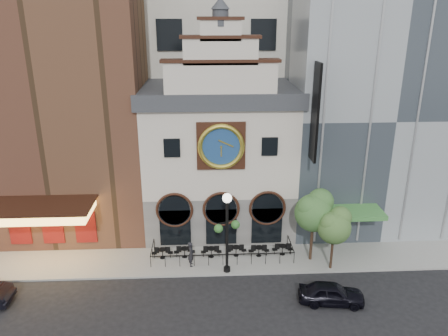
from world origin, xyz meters
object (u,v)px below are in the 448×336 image
at_px(car_right, 331,293).
at_px(tree_right, 335,225).
at_px(bistro_4, 259,251).
at_px(bistro_1, 184,252).
at_px(bistro_2, 211,252).
at_px(bistro_0, 162,253).
at_px(bistro_3, 236,250).
at_px(tree_left, 314,210).
at_px(lamppost, 227,224).
at_px(pedestrian, 191,254).
at_px(bistro_5, 283,249).

distance_m(car_right, tree_right, 4.96).
bearing_deg(bistro_4, car_right, -55.34).
bearing_deg(bistro_1, bistro_2, -2.49).
distance_m(bistro_0, car_right, 12.74).
height_order(bistro_1, tree_right, tree_right).
height_order(bistro_3, tree_left, tree_left).
height_order(bistro_4, car_right, car_right).
distance_m(bistro_2, bistro_3, 1.91).
xyz_separation_m(bistro_1, lamppost, (3.13, -2.09, 3.30)).
bearing_deg(bistro_3, lamppost, -111.37).
bearing_deg(bistro_2, bistro_3, 2.97).
distance_m(car_right, pedestrian, 10.27).
xyz_separation_m(bistro_1, bistro_4, (5.69, -0.11, 0.00)).
relative_size(bistro_4, tree_right, 0.33).
xyz_separation_m(bistro_0, lamppost, (4.80, -2.02, 3.30)).
bearing_deg(tree_left, bistro_3, 172.66).
height_order(bistro_5, tree_left, tree_left).
xyz_separation_m(bistro_0, car_right, (11.34, -5.80, 0.10)).
distance_m(bistro_0, tree_left, 11.84).
height_order(lamppost, tree_left, lamppost).
bearing_deg(tree_left, bistro_1, 175.73).
bearing_deg(lamppost, tree_right, -23.14).
distance_m(bistro_0, bistro_5, 9.21).
bearing_deg(bistro_2, car_right, -37.14).
height_order(bistro_2, bistro_4, same).
relative_size(bistro_0, lamppost, 0.26).
relative_size(pedestrian, tree_right, 0.40).
bearing_deg(lamppost, tree_left, -11.73).
relative_size(car_right, lamppost, 0.69).
xyz_separation_m(bistro_2, lamppost, (1.09, -2.00, 3.30)).
xyz_separation_m(bistro_0, bistro_1, (1.67, 0.07, 0.00)).
bearing_deg(bistro_2, bistro_1, 177.51).
xyz_separation_m(bistro_4, bistro_5, (1.85, 0.13, 0.00)).
relative_size(bistro_3, lamppost, 0.26).
height_order(bistro_2, bistro_5, same).
relative_size(bistro_5, lamppost, 0.26).
bearing_deg(pedestrian, bistro_2, -54.17).
xyz_separation_m(bistro_0, tree_right, (12.44, -1.94, 3.02)).
height_order(bistro_3, tree_right, tree_right).
relative_size(bistro_3, bistro_5, 1.00).
xyz_separation_m(bistro_4, car_right, (3.98, -5.75, 0.10)).
xyz_separation_m(tree_left, tree_right, (1.18, -1.29, -0.60)).
distance_m(bistro_0, lamppost, 6.17).
height_order(lamppost, tree_right, lamppost).
xyz_separation_m(bistro_2, tree_left, (7.54, -0.63, 3.63)).
relative_size(bistro_2, tree_left, 0.28).
xyz_separation_m(bistro_2, car_right, (7.63, -5.78, 0.10)).
distance_m(lamppost, tree_right, 7.64).
bearing_deg(pedestrian, lamppost, -109.45).
height_order(bistro_1, bistro_4, same).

